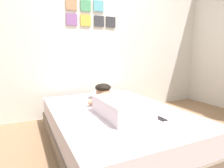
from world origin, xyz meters
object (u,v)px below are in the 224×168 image
at_px(coffee_cup, 110,98).
at_px(cell_phone, 161,119).
at_px(bed, 115,125).
at_px(person_lying, 116,103).
at_px(pillow, 105,93).

height_order(coffee_cup, cell_phone, coffee_cup).
distance_m(bed, person_lying, 0.31).
xyz_separation_m(pillow, person_lying, (-0.19, -0.73, 0.05)).
bearing_deg(pillow, cell_phone, -84.37).
distance_m(bed, coffee_cup, 0.48).
distance_m(bed, pillow, 0.71).
distance_m(pillow, person_lying, 0.76).
relative_size(bed, person_lying, 2.20).
distance_m(person_lying, coffee_cup, 0.52).
xyz_separation_m(coffee_cup, cell_phone, (0.14, -0.88, -0.03)).
xyz_separation_m(bed, cell_phone, (0.26, -0.48, 0.20)).
distance_m(bed, cell_phone, 0.58).
bearing_deg(pillow, coffee_cup, -97.13).
bearing_deg(cell_phone, pillow, 95.63).
relative_size(bed, coffee_cup, 16.18).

